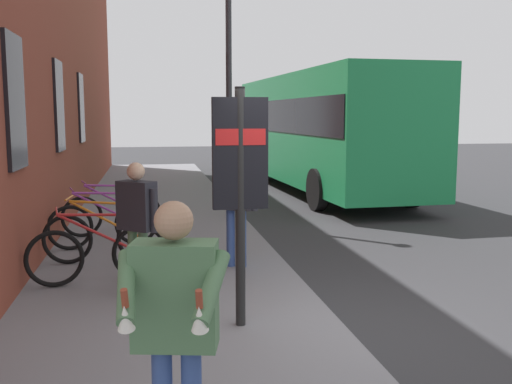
# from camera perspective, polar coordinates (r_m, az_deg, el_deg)

# --- Properties ---
(ground) EXTENTS (60.00, 60.00, 0.00)m
(ground) POSITION_cam_1_polar(r_m,az_deg,el_deg) (12.00, 3.92, -3.26)
(ground) COLOR #2D2D30
(sidewalk_pavement) EXTENTS (24.00, 3.50, 0.12)m
(sidewalk_pavement) POSITION_cam_1_polar(r_m,az_deg,el_deg) (13.60, -9.51, -1.81)
(sidewalk_pavement) COLOR slate
(sidewalk_pavement) RESTS_ON ground
(bicycle_under_window) EXTENTS (0.49, 1.76, 0.97)m
(bicycle_under_window) POSITION_cam_1_polar(r_m,az_deg,el_deg) (7.70, -15.07, -5.77)
(bicycle_under_window) COLOR black
(bicycle_under_window) RESTS_ON sidewalk_pavement
(bicycle_far_end) EXTENTS (0.48, 1.77, 0.97)m
(bicycle_far_end) POSITION_cam_1_polar(r_m,az_deg,el_deg) (8.69, -14.48, -4.24)
(bicycle_far_end) COLOR black
(bicycle_far_end) RESTS_ON sidewalk_pavement
(bicycle_by_door) EXTENTS (0.56, 1.74, 0.97)m
(bicycle_by_door) POSITION_cam_1_polar(r_m,az_deg,el_deg) (9.74, -14.55, -2.98)
(bicycle_by_door) COLOR black
(bicycle_by_door) RESTS_ON sidewalk_pavement
(bicycle_nearest_sign) EXTENTS (0.59, 1.73, 0.97)m
(bicycle_nearest_sign) POSITION_cam_1_polar(r_m,az_deg,el_deg) (10.72, -13.79, -2.00)
(bicycle_nearest_sign) COLOR black
(bicycle_nearest_sign) RESTS_ON sidewalk_pavement
(transit_info_sign) EXTENTS (0.10, 0.55, 2.40)m
(transit_info_sign) POSITION_cam_1_polar(r_m,az_deg,el_deg) (5.77, -1.56, 2.26)
(transit_info_sign) COLOR black
(transit_info_sign) RESTS_ON sidewalk_pavement
(city_bus) EXTENTS (10.60, 2.98, 3.35)m
(city_bus) POSITION_cam_1_polar(r_m,az_deg,el_deg) (17.25, 6.25, 6.43)
(city_bus) COLOR #1E8C4C
(city_bus) RESTS_ON ground
(pedestrian_by_facade) EXTENTS (0.46, 0.49, 1.58)m
(pedestrian_by_facade) POSITION_cam_1_polar(r_m,az_deg,el_deg) (7.05, -11.53, -2.13)
(pedestrian_by_facade) COLOR #4C724C
(pedestrian_by_facade) RESTS_ON sidewalk_pavement
(pedestrian_near_bus) EXTENTS (0.44, 0.57, 1.66)m
(pedestrian_near_bus) POSITION_cam_1_polar(r_m,az_deg,el_deg) (8.13, -1.95, -0.32)
(pedestrian_near_bus) COLOR #334C8C
(pedestrian_near_bus) RESTS_ON sidewalk_pavement
(tourist_with_hotdogs) EXTENTS (0.64, 0.64, 1.66)m
(tourist_with_hotdogs) POSITION_cam_1_polar(r_m,az_deg,el_deg) (3.39, -7.92, -11.57)
(tourist_with_hotdogs) COLOR #334C8C
(tourist_with_hotdogs) RESTS_ON sidewalk_pavement
(street_lamp) EXTENTS (0.28, 0.28, 5.36)m
(street_lamp) POSITION_cam_1_polar(r_m,az_deg,el_deg) (12.07, -2.67, 12.48)
(street_lamp) COLOR #333338
(street_lamp) RESTS_ON sidewalk_pavement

